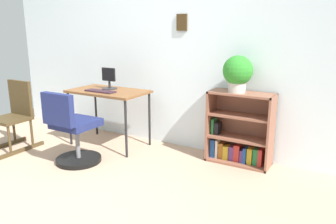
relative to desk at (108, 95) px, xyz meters
The scene contains 9 objects.
ground_plane 1.86m from the desk, 72.45° to the right, with size 6.24×6.24×0.00m, color tan.
wall_back 0.94m from the desk, 43.45° to the left, with size 5.20×0.12×2.56m.
desk is the anchor object (origin of this frame).
monitor 0.21m from the desk, 120.70° to the left, with size 0.20×0.20×0.28m.
keyboard 0.15m from the desk, 95.96° to the right, with size 0.41×0.13×0.02m, color #321F29.
office_chair 0.77m from the desk, 85.37° to the right, with size 0.52×0.55×0.85m.
rocking_chair 1.22m from the desk, 144.65° to the right, with size 0.42×0.64×0.87m.
bookshelf_low 1.72m from the desk, 10.13° to the left, with size 0.72×0.30×0.83m.
potted_plant_on_shelf 1.69m from the desk, ahead, with size 0.33×0.33×0.41m.
Camera 1 is at (2.28, -1.63, 1.53)m, focal length 35.85 mm.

